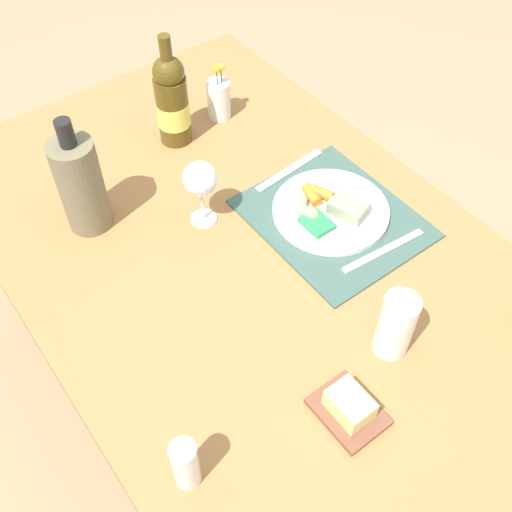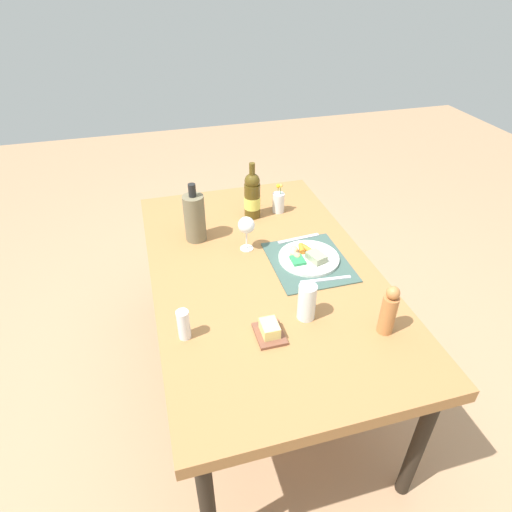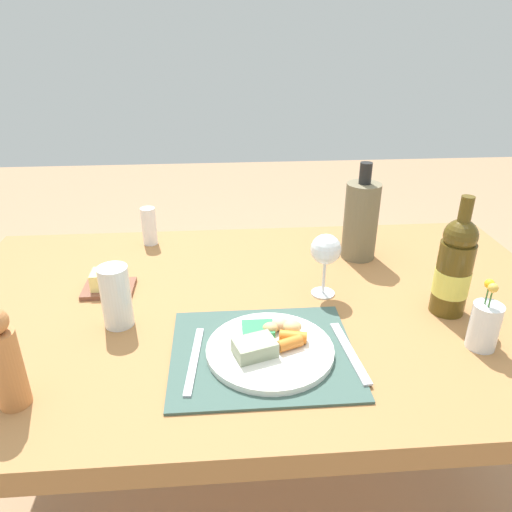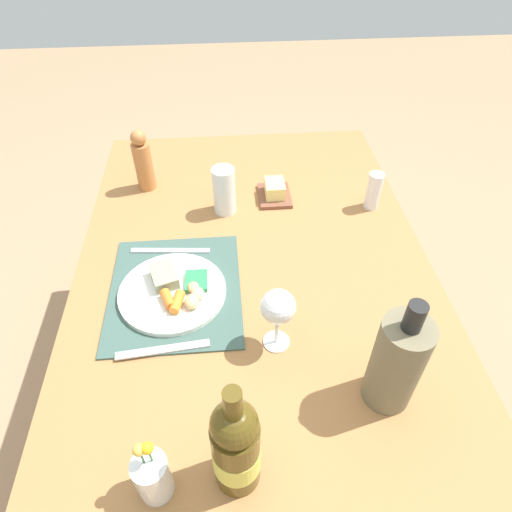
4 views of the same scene
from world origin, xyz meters
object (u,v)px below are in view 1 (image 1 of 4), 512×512
object	(u,v)px
knife	(290,170)
butter_dish	(349,407)
wine_glass	(200,180)
dinner_plate	(329,210)
water_tumbler	(395,328)
salt_shaker	(186,464)
flower_vase	(219,98)
wine_bottle	(172,101)
dining_table	(259,275)
fork	(383,251)
cooler_bottle	(81,184)

from	to	relation	value
knife	butter_dish	world-z (taller)	butter_dish
wine_glass	dinner_plate	bearing A→B (deg)	-124.24
knife	water_tumbler	size ratio (longest dim) A/B	1.42
knife	salt_shaker	size ratio (longest dim) A/B	1.77
flower_vase	wine_bottle	bearing A→B (deg)	94.58
dining_table	salt_shaker	bearing A→B (deg)	129.17
dining_table	water_tumbler	size ratio (longest dim) A/B	10.71
fork	salt_shaker	xyz separation A→B (m)	(-0.16, 0.61, 0.05)
dinner_plate	wine_bottle	bearing A→B (deg)	16.94
water_tumbler	butter_dish	world-z (taller)	water_tumbler
water_tumbler	salt_shaker	xyz separation A→B (m)	(0.02, 0.45, -0.01)
flower_vase	butter_dish	xyz separation A→B (m)	(-0.85, 0.31, -0.03)
salt_shaker	water_tumbler	bearing A→B (deg)	-92.37
salt_shaker	butter_dish	bearing A→B (deg)	-104.13
cooler_bottle	flower_vase	bearing A→B (deg)	-72.25
dinner_plate	salt_shaker	bearing A→B (deg)	118.32
water_tumbler	butter_dish	size ratio (longest dim) A/B	1.14
salt_shaker	dinner_plate	bearing A→B (deg)	-61.68
salt_shaker	fork	bearing A→B (deg)	-75.29
water_tumbler	butter_dish	bearing A→B (deg)	109.04
dinner_plate	wine_bottle	world-z (taller)	wine_bottle
dining_table	fork	xyz separation A→B (m)	(-0.15, -0.23, 0.07)
knife	cooler_bottle	bearing A→B (deg)	67.70
dining_table	knife	world-z (taller)	knife
dinner_plate	wine_glass	size ratio (longest dim) A/B	1.62
knife	wine_bottle	world-z (taller)	wine_bottle
wine_bottle	butter_dish	distance (m)	0.86
knife	flower_vase	size ratio (longest dim) A/B	1.30
water_tumbler	cooler_bottle	size ratio (longest dim) A/B	0.52
wine_glass	cooler_bottle	bearing A→B (deg)	54.99
dinner_plate	flower_vase	bearing A→B (deg)	-1.12
water_tumbler	wine_glass	size ratio (longest dim) A/B	0.89
dining_table	water_tumbler	distance (m)	0.36
fork	cooler_bottle	distance (m)	0.67
dinner_plate	water_tumbler	xyz separation A→B (m)	(-0.34, 0.14, 0.05)
knife	wine_glass	bearing A→B (deg)	85.72
fork	salt_shaker	distance (m)	0.63
fork	salt_shaker	bearing A→B (deg)	109.76
dinner_plate	fork	size ratio (longest dim) A/B	1.24
wine_bottle	cooler_bottle	world-z (taller)	wine_bottle
water_tumbler	flower_vase	size ratio (longest dim) A/B	0.91
wine_glass	cooler_bottle	size ratio (longest dim) A/B	0.58
dining_table	water_tumbler	world-z (taller)	water_tumbler
dining_table	salt_shaker	world-z (taller)	salt_shaker
wine_glass	flower_vase	world-z (taller)	wine_glass
dining_table	cooler_bottle	world-z (taller)	cooler_bottle
dinner_plate	butter_dish	distance (m)	0.49
knife	dining_table	bearing A→B (deg)	122.29
knife	wine_bottle	distance (m)	0.34
wine_bottle	wine_glass	size ratio (longest dim) A/B	1.77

